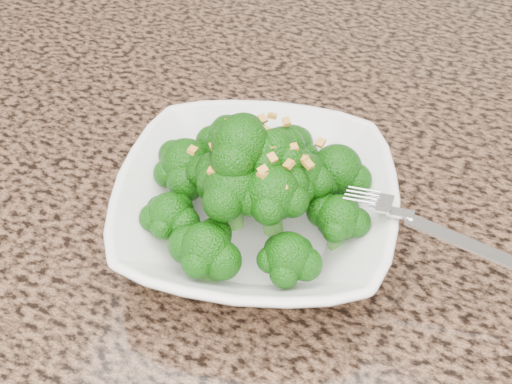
% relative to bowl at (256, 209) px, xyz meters
% --- Properties ---
extents(granite_counter, '(1.64, 1.04, 0.03)m').
position_rel_bowl_xyz_m(granite_counter, '(-0.07, 0.08, -0.04)').
color(granite_counter, brown).
rests_on(granite_counter, cabinet).
extents(bowl, '(0.30, 0.30, 0.06)m').
position_rel_bowl_xyz_m(bowl, '(0.00, 0.00, 0.00)').
color(bowl, white).
rests_on(bowl, granite_counter).
extents(broccoli_pile, '(0.21, 0.21, 0.08)m').
position_rel_bowl_xyz_m(broccoli_pile, '(0.00, 0.00, 0.07)').
color(broccoli_pile, '#135709').
rests_on(broccoli_pile, bowl).
extents(garlic_topping, '(0.13, 0.13, 0.01)m').
position_rel_bowl_xyz_m(garlic_topping, '(0.00, -0.00, 0.11)').
color(garlic_topping, gold).
rests_on(garlic_topping, broccoli_pile).
extents(fork, '(0.17, 0.04, 0.01)m').
position_rel_bowl_xyz_m(fork, '(0.12, 0.01, 0.03)').
color(fork, silver).
rests_on(fork, bowl).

